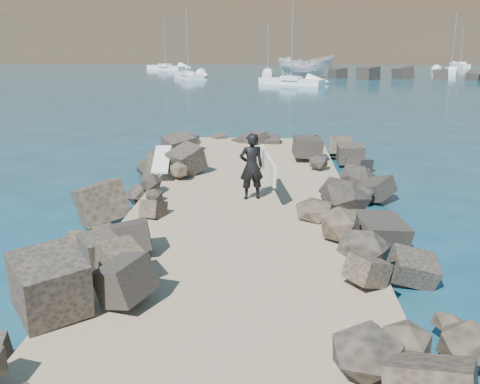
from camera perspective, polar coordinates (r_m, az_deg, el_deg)
The scene contains 13 objects.
ground at distance 14.15m, azimuth 0.24°, elevation -4.71°, with size 800.00×800.00×0.00m, color #0F384C.
jetty at distance 12.19m, azimuth -0.28°, elevation -6.74°, with size 6.00×26.00×0.60m, color #8C7759.
riprap_left at distance 13.07m, azimuth -12.98°, elevation -4.61°, with size 2.60×22.00×1.00m, color black.
riprap_right at distance 12.74m, azimuth 13.05°, elevation -5.17°, with size 2.60×22.00×1.00m, color black.
surfboard_resting at distance 17.99m, azimuth -8.34°, elevation 3.14°, with size 0.53×2.11×0.07m, color white.
boat_imported at distance 70.82m, azimuth 7.06°, elevation 13.14°, with size 2.72×7.23×2.79m, color silver.
surfer_with_board at distance 15.06m, azimuth 1.47°, elevation 2.78°, with size 1.09×2.33×1.90m.
sailboat_b at distance 73.11m, azimuth 2.96°, elevation 12.51°, with size 1.36×5.67×6.96m.
sailboat_f at distance 101.68m, azimuth 22.41°, elevation 12.39°, with size 1.79×5.71×6.92m.
sailboat_c at distance 59.99m, azimuth 5.48°, elevation 11.65°, with size 7.21×5.24×8.92m.
sailboat_e at distance 87.90m, azimuth -7.94°, elevation 13.00°, with size 6.79×5.47×8.68m.
sailboat_a at distance 68.54m, azimuth -5.56°, elevation 12.21°, with size 4.64×7.19×8.71m.
sailboat_d at distance 84.10m, azimuth 21.58°, elevation 11.91°, with size 3.71×7.11×8.44m.
Camera 1 is at (0.73, -13.20, 5.05)m, focal length 40.00 mm.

